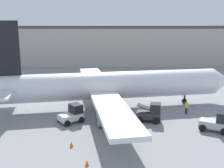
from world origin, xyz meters
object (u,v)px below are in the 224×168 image
Objects in this scene: ground_crew_worker at (186,107)px; safety_cone_near at (87,163)px; belt_loader_truck at (151,113)px; safety_cone_far at (71,144)px; pushback_tug at (218,123)px; baggage_tug at (72,114)px; airplane at (105,86)px.

safety_cone_near is at bearing -162.17° from ground_crew_worker.
belt_loader_truck is at bearing 56.68° from safety_cone_near.
belt_loader_truck is 5.66× the size of safety_cone_far.
baggage_tug is at bearing -161.50° from pushback_tug.
belt_loader_truck reaches higher than ground_crew_worker.
pushback_tug reaches higher than safety_cone_far.
pushback_tug is 6.41× the size of safety_cone_near.
ground_crew_worker is 0.51× the size of pushback_tug.
belt_loader_truck reaches higher than pushback_tug.
ground_crew_worker is 16.81m from safety_cone_far.
belt_loader_truck is at bearing 177.98° from ground_crew_worker.
belt_loader_truck is 0.88× the size of pushback_tug.
airplane is 20.97× the size of ground_crew_worker.
ground_crew_worker is 6.25m from pushback_tug.
baggage_tug is at bearing 103.35° from safety_cone_near.
baggage_tug reaches higher than safety_cone_near.
pushback_tug is (16.30, -3.21, 0.04)m from baggage_tug.
belt_loader_truck is at bearing -54.23° from airplane.
safety_cone_near is at bearing -122.63° from pushback_tug.
safety_cone_near is at bearing -112.94° from baggage_tug.
belt_loader_truck is (5.55, -5.51, -2.05)m from airplane.
airplane is 67.98× the size of safety_cone_far.
baggage_tug is (-3.88, -5.60, -2.13)m from airplane.
baggage_tug is 9.43m from belt_loader_truck.
airplane is at bearing 135.35° from ground_crew_worker.
airplane is 15.37m from pushback_tug.
safety_cone_near is at bearing -111.38° from belt_loader_truck.
baggage_tug is 16.62m from pushback_tug.
safety_cone_near is 1.00× the size of safety_cone_far.
safety_cone_near is 4.10m from safety_cone_far.
safety_cone_near is (-6.94, -10.56, -0.80)m from belt_loader_truck.
ground_crew_worker is 3.24× the size of safety_cone_near.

